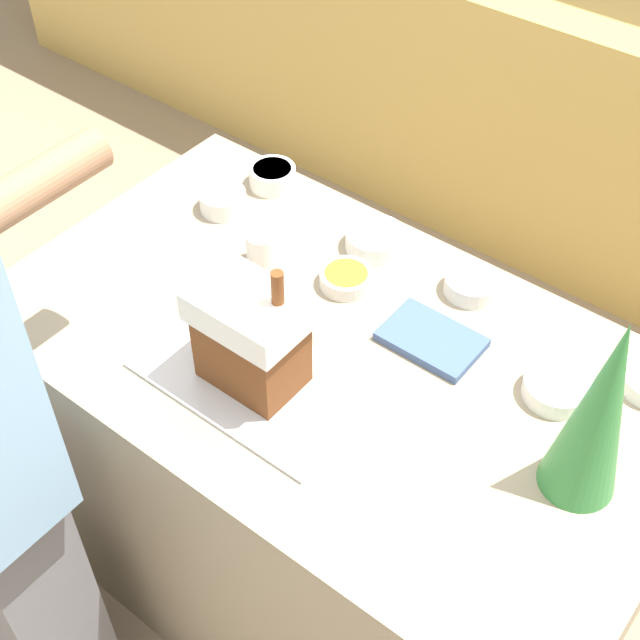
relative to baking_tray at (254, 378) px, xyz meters
The scene contains 14 objects.
ground_plane 0.94m from the baking_tray, 65.50° to the left, with size 12.00×12.00×0.00m, color gray.
back_cabinet_block 1.95m from the baking_tray, 87.75° to the left, with size 6.00×0.60×0.96m.
kitchen_island 0.50m from the baking_tray, 65.50° to the left, with size 1.45×0.85×0.92m.
baking_tray is the anchor object (origin of this frame).
gingerbread_house 0.12m from the baking_tray, 24.31° to the left, with size 0.21×0.15×0.29m.
decorative_tree 0.67m from the baking_tray, 15.81° to the left, with size 0.14×0.14×0.40m.
candy_bowl_center_rear 0.59m from the baking_tray, 34.22° to the left, with size 0.13×0.13×0.04m.
candy_bowl_near_tray_left 0.55m from the baking_tray, 138.76° to the left, with size 0.11×0.11×0.05m.
candy_bowl_behind_tray 0.53m from the baking_tray, 66.93° to the left, with size 0.12×0.12×0.04m.
candy_bowl_far_right 0.33m from the baking_tray, 93.81° to the left, with size 0.12×0.12×0.04m.
candy_bowl_far_left 0.48m from the baking_tray, 95.34° to the left, with size 0.14×0.14×0.05m.
candy_bowl_beside_tree 0.64m from the baking_tray, 126.92° to the left, with size 0.12×0.12×0.05m.
cookbook 0.37m from the baking_tray, 53.55° to the left, with size 0.20×0.14×0.02m.
mug 0.35m from the baking_tray, 127.77° to the left, with size 0.07×0.07×0.08m.
Camera 1 is at (0.74, -0.99, 2.26)m, focal length 50.00 mm.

